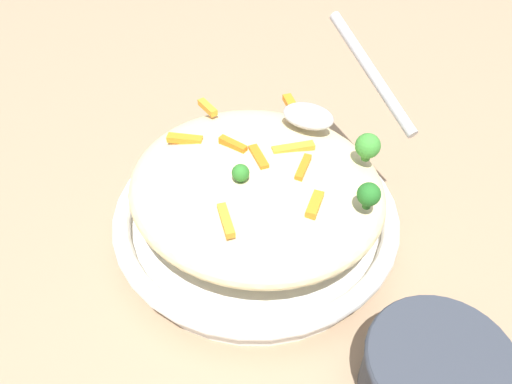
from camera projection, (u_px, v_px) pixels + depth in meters
ground_plane at (256, 232)px, 0.59m from camera, size 2.40×2.40×0.00m
serving_bowl at (256, 218)px, 0.57m from camera, size 0.31×0.31×0.04m
pasta_mound at (256, 187)px, 0.54m from camera, size 0.27×0.25×0.07m
carrot_piece_0 at (208, 107)px, 0.58m from camera, size 0.03×0.02×0.01m
carrot_piece_1 at (293, 148)px, 0.53m from camera, size 0.04×0.04×0.01m
carrot_piece_2 at (254, 156)px, 0.51m from camera, size 0.03×0.03×0.01m
carrot_piece_3 at (183, 141)px, 0.54m from camera, size 0.04×0.02×0.01m
carrot_piece_4 at (233, 145)px, 0.53m from camera, size 0.03×0.01×0.01m
carrot_piece_5 at (303, 167)px, 0.50m from camera, size 0.01×0.04×0.01m
carrot_piece_6 at (315, 204)px, 0.47m from camera, size 0.01×0.03×0.01m
carrot_piece_7 at (226, 220)px, 0.46m from camera, size 0.03×0.03×0.01m
carrot_piece_8 at (293, 107)px, 0.58m from camera, size 0.04×0.04×0.01m
broccoli_floret_0 at (368, 146)px, 0.51m from camera, size 0.03×0.03×0.03m
broccoli_floret_1 at (367, 197)px, 0.46m from camera, size 0.02×0.02×0.03m
broccoli_floret_2 at (245, 175)px, 0.48m from camera, size 0.02×0.02×0.02m
serving_spoon at (332, 100)px, 0.55m from camera, size 0.14×0.13×0.08m
companion_bowl at (436, 375)px, 0.43m from camera, size 0.12×0.12×0.06m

